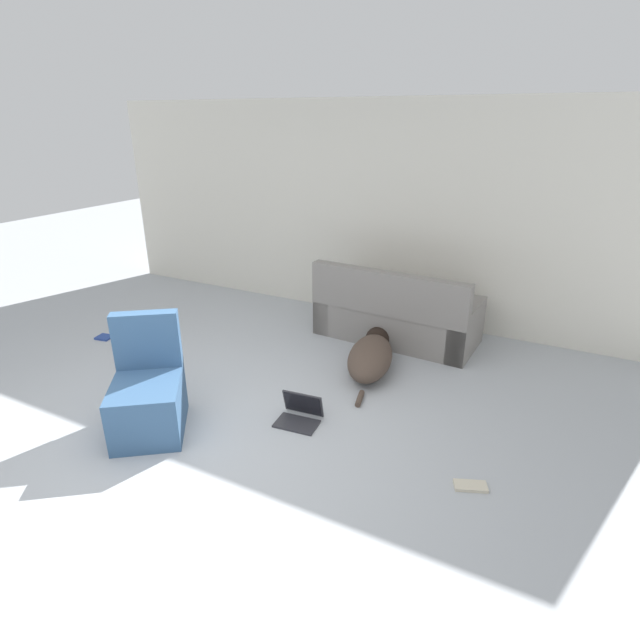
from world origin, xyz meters
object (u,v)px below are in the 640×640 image
couch (396,316)px  side_chair (148,396)px  laptop_open (300,412)px  book_cream (471,486)px  dog (371,355)px  cat (145,356)px  book_blue (104,337)px

couch → side_chair: 2.89m
couch → laptop_open: 1.98m
book_cream → side_chair: (-2.52, -0.47, 0.29)m
dog → book_cream: (1.28, -1.33, -0.14)m
book_cream → cat: bearing=173.6°
couch → book_cream: bearing=124.7°
book_blue → book_cream: (4.34, -0.61, 0.00)m
dog → laptop_open: 1.15m
couch → side_chair: size_ratio=1.97×
book_cream → couch: bearing=121.4°
couch → book_blue: size_ratio=9.43×
cat → book_cream: (3.46, -0.39, -0.06)m
couch → book_blue: 3.40m
dog → couch: bearing=-10.5°
dog → cat: size_ratio=2.53×
book_blue → book_cream: same height
dog → laptop_open: bearing=157.6°
couch → book_cream: 2.54m
book_blue → dog: bearing=13.1°
laptop_open → cat: bearing=168.7°
dog → book_cream: bearing=-149.0°
dog → side_chair: size_ratio=1.47×
book_blue → side_chair: size_ratio=0.21×
dog → side_chair: 2.18m
cat → side_chair: bearing=-117.3°
cat → side_chair: side_chair is taller
cat → book_cream: cat is taller
couch → cat: bearing=42.9°
dog → side_chair: side_chair is taller
couch → cat: size_ratio=3.40×
laptop_open → book_blue: 2.90m
book_cream → side_chair: bearing=-169.5°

